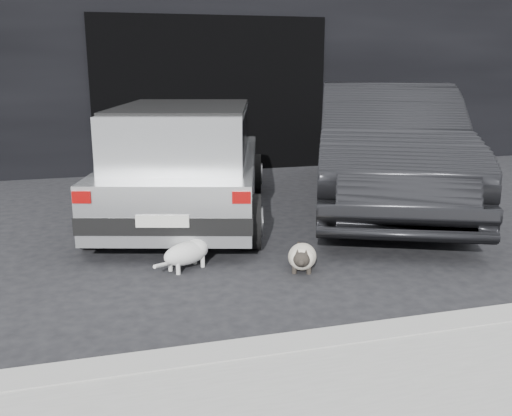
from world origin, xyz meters
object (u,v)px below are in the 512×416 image
object	(u,v)px
silver_hatchback	(186,157)
cat_white	(189,252)
cat_siamese	(302,257)
second_car	(386,146)

from	to	relation	value
silver_hatchback	cat_white	bearing A→B (deg)	-82.25
cat_white	silver_hatchback	bearing A→B (deg)	143.72
silver_hatchback	cat_white	xyz separation A→B (m)	(-0.26, -1.79, -0.58)
silver_hatchback	cat_white	size ratio (longest dim) A/B	6.44
cat_siamese	second_car	bearing A→B (deg)	-111.29
silver_hatchback	cat_siamese	distance (m)	2.31
cat_siamese	cat_white	distance (m)	1.03
second_car	cat_siamese	world-z (taller)	second_car
cat_siamese	cat_white	xyz separation A→B (m)	(-0.98, 0.31, 0.04)
second_car	cat_siamese	distance (m)	2.84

